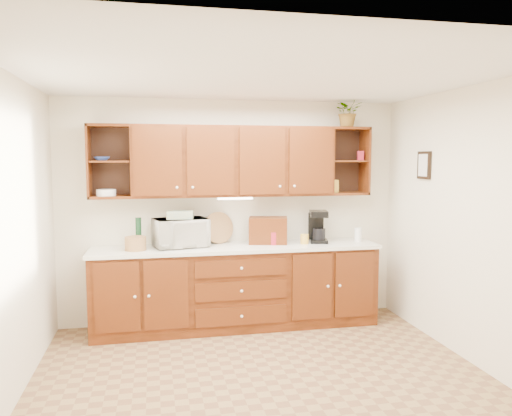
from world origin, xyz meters
name	(u,v)px	position (x,y,z in m)	size (l,w,h in m)	color
floor	(264,381)	(0.00, 0.00, 0.00)	(4.00, 4.00, 0.00)	olive
ceiling	(265,75)	(0.00, 0.00, 2.60)	(4.00, 4.00, 0.00)	white
back_wall	(232,211)	(0.00, 1.75, 1.30)	(4.00, 4.00, 0.00)	#EBE2C6
left_wall	(8,241)	(-2.00, 0.00, 1.30)	(3.50, 3.50, 0.00)	#EBE2C6
right_wall	(476,226)	(2.00, 0.00, 1.30)	(3.50, 3.50, 0.00)	#EBE2C6
base_cabinets	(237,288)	(0.00, 1.45, 0.45)	(3.20, 0.60, 0.90)	#331505
countertop	(237,247)	(0.00, 1.44, 0.92)	(3.24, 0.64, 0.04)	silver
upper_cabinets	(235,161)	(0.01, 1.59, 1.89)	(3.20, 0.33, 0.80)	#331505
undercabinet_light	(235,198)	(0.00, 1.53, 1.47)	(0.40, 0.05, 0.03)	white
framed_picture	(424,165)	(1.98, 0.90, 1.85)	(0.03, 0.24, 0.30)	black
wicker_basket	(136,243)	(-1.11, 1.39, 1.01)	(0.23, 0.23, 0.15)	#AB7C47
microwave	(181,233)	(-0.62, 1.51, 1.10)	(0.57, 0.39, 0.32)	silver
towel_stack	(180,215)	(-0.62, 1.51, 1.30)	(0.28, 0.21, 0.09)	#E7D36D
wine_bottle	(139,233)	(-1.08, 1.54, 1.11)	(0.06, 0.06, 0.33)	black
woven_tray	(219,242)	(-0.18, 1.65, 0.95)	(0.37, 0.37, 0.02)	#AB7C47
bread_box	(268,230)	(0.38, 1.53, 1.09)	(0.44, 0.27, 0.30)	#331505
mug_tree	(278,240)	(0.49, 1.49, 0.98)	(0.26, 0.25, 0.28)	#331505
canister_red	(274,238)	(0.43, 1.43, 1.01)	(0.11, 0.11, 0.15)	maroon
canister_white	(358,235)	(1.46, 1.44, 1.02)	(0.09, 0.09, 0.16)	white
canister_yellow	(304,239)	(0.79, 1.41, 1.00)	(0.09, 0.09, 0.11)	gold
coffee_maker	(318,227)	(0.98, 1.49, 1.12)	(0.25, 0.30, 0.37)	black
bowl_stack	(102,159)	(-1.45, 1.56, 1.92)	(0.17, 0.17, 0.04)	navy
plate_stack	(106,193)	(-1.42, 1.55, 1.56)	(0.21, 0.21, 0.07)	white
pantry_box_yellow	(334,186)	(1.20, 1.55, 1.59)	(0.08, 0.07, 0.15)	gold
pantry_box_red	(360,156)	(1.52, 1.55, 1.96)	(0.07, 0.06, 0.11)	maroon
potted_plant	(348,112)	(1.34, 1.52, 2.47)	(0.32, 0.28, 0.35)	#999999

